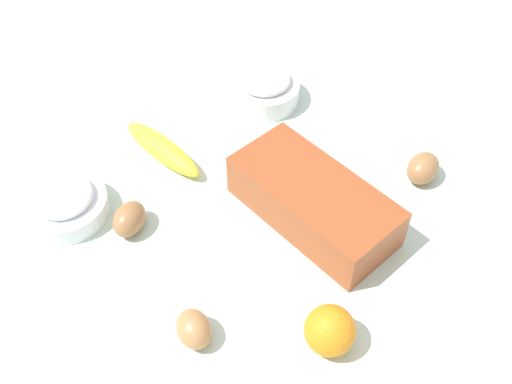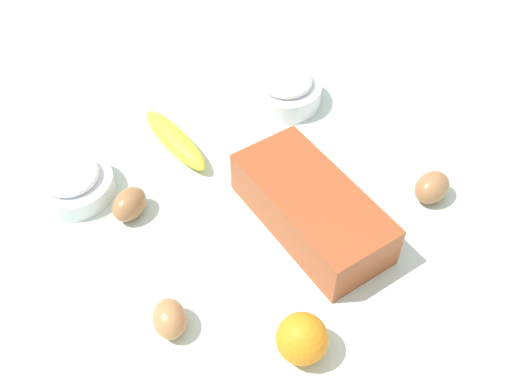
{
  "view_description": "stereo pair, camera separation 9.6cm",
  "coord_description": "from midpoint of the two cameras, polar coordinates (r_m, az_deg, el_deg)",
  "views": [
    {
      "loc": [
        0.51,
        -0.38,
        0.76
      ],
      "look_at": [
        0.0,
        0.0,
        0.04
      ],
      "focal_mm": 41.28,
      "sensor_mm": 36.0,
      "label": 1
    },
    {
      "loc": [
        0.56,
        -0.3,
        0.76
      ],
      "look_at": [
        0.0,
        0.0,
        0.04
      ],
      "focal_mm": 41.28,
      "sensor_mm": 36.0,
      "label": 2
    }
  ],
  "objects": [
    {
      "name": "egg_near_butter",
      "position": [
        1.05,
        19.24,
        0.29
      ],
      "size": [
        0.07,
        0.08,
        0.05
      ],
      "primitive_type": "ellipsoid",
      "rotation": [
        0.0,
        1.57,
        1.85
      ],
      "color": "#A06B41",
      "rests_on": "ground_plane"
    },
    {
      "name": "egg_loose",
      "position": [
        0.98,
        -9.45,
        -1.33
      ],
      "size": [
        0.08,
        0.08,
        0.05
      ],
      "primitive_type": "ellipsoid",
      "rotation": [
        0.0,
        1.57,
        2.18
      ],
      "color": "#9C683F",
      "rests_on": "ground_plane"
    },
    {
      "name": "orange_fruit",
      "position": [
        0.83,
        7.93,
        -14.12
      ],
      "size": [
        0.07,
        0.07,
        0.07
      ],
      "primitive_type": "sphere",
      "color": "orange",
      "rests_on": "ground_plane"
    },
    {
      "name": "banana",
      "position": [
        1.08,
        -5.36,
        4.93
      ],
      "size": [
        0.19,
        0.08,
        0.04
      ],
      "primitive_type": "ellipsoid",
      "rotation": [
        0.0,
        0.0,
        0.17
      ],
      "color": "yellow",
      "rests_on": "ground_plane"
    },
    {
      "name": "loaf_pan",
      "position": [
        0.95,
        8.29,
        -1.63
      ],
      "size": [
        0.29,
        0.16,
        0.08
      ],
      "rotation": [
        0.0,
        0.0,
        0.1
      ],
      "color": "#9E4723",
      "rests_on": "ground_plane"
    },
    {
      "name": "egg_beside_bowl",
      "position": [
        0.85,
        -5.11,
        -12.35
      ],
      "size": [
        0.07,
        0.06,
        0.05
      ],
      "primitive_type": "ellipsoid",
      "rotation": [
        0.0,
        1.57,
        2.96
      ],
      "color": "#B17748",
      "rests_on": "ground_plane"
    },
    {
      "name": "flour_bowl",
      "position": [
        1.17,
        5.3,
        9.77
      ],
      "size": [
        0.14,
        0.14,
        0.07
      ],
      "color": "white",
      "rests_on": "ground_plane"
    },
    {
      "name": "ground_plane",
      "position": [
        1.0,
        2.75,
        -2.05
      ],
      "size": [
        2.4,
        2.4,
        0.02
      ],
      "primitive_type": "cube",
      "color": "silver"
    },
    {
      "name": "sugar_bowl",
      "position": [
        1.03,
        -14.89,
        0.83
      ],
      "size": [
        0.14,
        0.14,
        0.06
      ],
      "color": "white",
      "rests_on": "ground_plane"
    }
  ]
}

